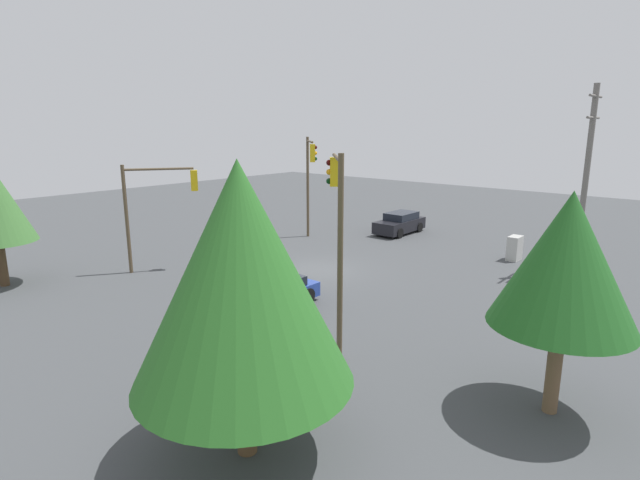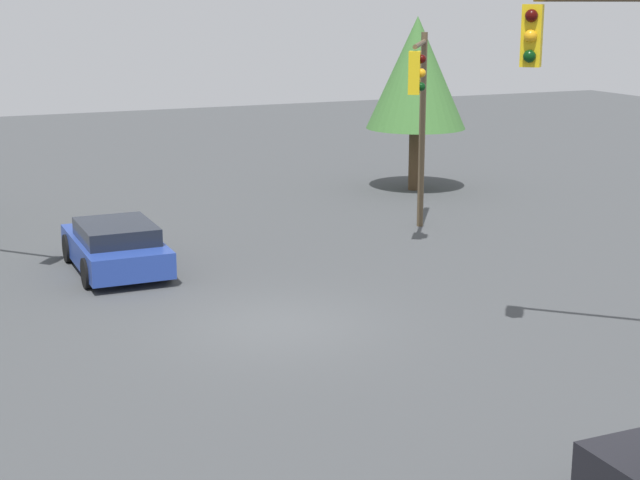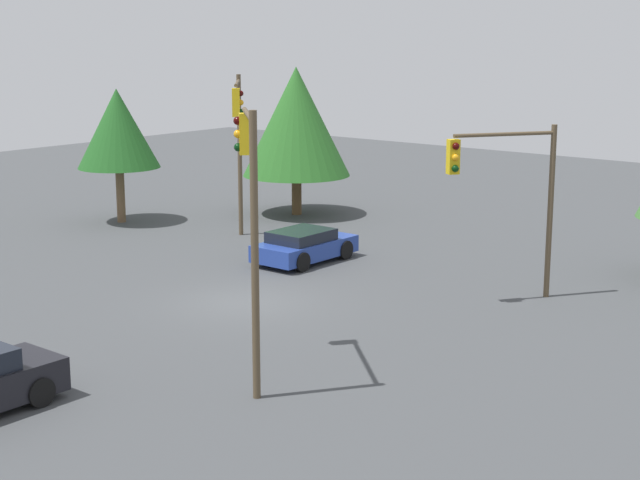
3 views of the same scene
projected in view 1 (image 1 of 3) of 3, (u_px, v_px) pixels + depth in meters
The scene contains 10 objects.
ground_plane at pixel (319, 270), 26.20m from camera, with size 80.00×80.00×0.00m, color #424447.
sedan_blue at pixel (272, 293), 20.74m from camera, with size 4.02×2.04×1.22m.
sedan_dark at pixel (400, 223), 34.88m from camera, with size 4.25×1.89×1.47m.
traffic_signal_main at pixel (156, 198), 25.26m from camera, with size 3.14×2.18×5.52m.
traffic_signal_cross at pixel (310, 171), 31.81m from camera, with size 2.62×2.79×6.67m.
traffic_signal_aux at pixel (337, 215), 16.42m from camera, with size 2.96×2.74×6.62m.
utility_pole_tall at pixel (586, 176), 24.66m from camera, with size 2.20×0.28×9.37m.
electrical_cabinet at pixel (515, 248), 27.94m from camera, with size 0.98×0.60×1.37m, color #B2B2AD.
tree_corner at pixel (566, 261), 12.33m from camera, with size 3.60×3.60×5.89m.
tree_left at pixel (241, 275), 10.66m from camera, with size 4.92×4.92×6.76m.
Camera 1 is at (19.09, 16.42, 7.42)m, focal length 28.00 mm.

